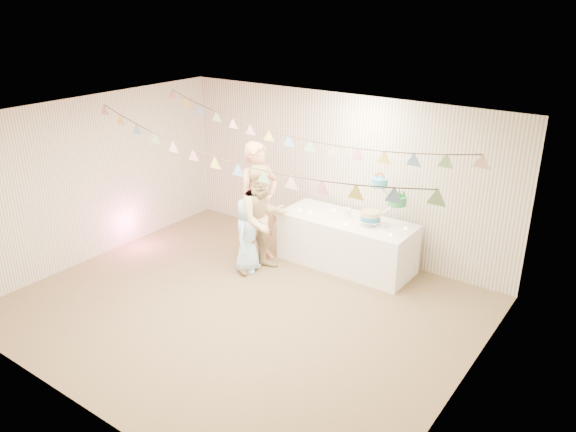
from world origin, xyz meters
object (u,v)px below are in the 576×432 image
Objects in this scene: cake_stand at (383,204)px; person_adult_b at (263,219)px; table at (347,242)px; person_adult_a at (259,203)px; person_child at (248,235)px.

person_adult_b is (-1.52, -0.94, -0.29)m from cake_stand.
cake_stand is 1.81m from person_adult_b.
cake_stand is (0.55, 0.05, 0.74)m from table.
person_adult_b reaches higher than table.
person_adult_a is 1.15× the size of person_adult_b.
person_adult_b reaches higher than cake_stand.
person_child is at bearing -151.93° from person_adult_a.
cake_stand is at bearing -37.20° from person_adult_b.
person_adult_a is 0.40m from person_adult_b.
table is 1.56m from person_child.
person_adult_b is 1.44× the size of person_child.
person_adult_b is (0.28, -0.26, -0.13)m from person_adult_a.
person_adult_a is 0.56m from person_child.
table is at bearing -26.34° from person_adult_b.
person_child is at bearing 146.52° from person_adult_b.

